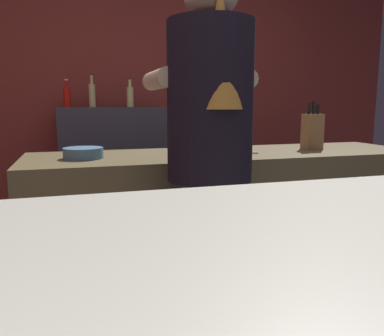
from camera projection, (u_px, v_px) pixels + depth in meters
The scene contains 10 objects.
wall_back at pixel (126, 85), 3.35m from camera, with size 5.20×0.10×2.70m, color maroon.
prep_counter at pixel (229, 236), 2.15m from camera, with size 2.10×0.60×0.93m, color brown.
back_shelf at pixel (116, 179), 3.17m from camera, with size 0.86×0.36×1.16m, color #373642.
bartender at pixel (210, 152), 1.55m from camera, with size 0.42×0.51×1.72m.
knife_block at pixel (312, 131), 2.19m from camera, with size 0.10×0.08×0.27m.
mixing_bowl at pixel (83, 153), 1.83m from camera, with size 0.19×0.19×0.05m, color #456988.
chefs_knife at pixel (235, 153), 2.03m from camera, with size 0.24×0.03×0.01m, color silver.
bottle_vinegar at pixel (92, 94), 3.04m from camera, with size 0.05×0.05×0.25m.
bottle_hot_sauce at pixel (130, 96), 3.10m from camera, with size 0.05×0.05×0.23m.
bottle_soy at pixel (67, 96), 2.98m from camera, with size 0.05×0.05×0.21m.
Camera 1 is at (-0.44, -1.24, 1.18)m, focal length 36.24 mm.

